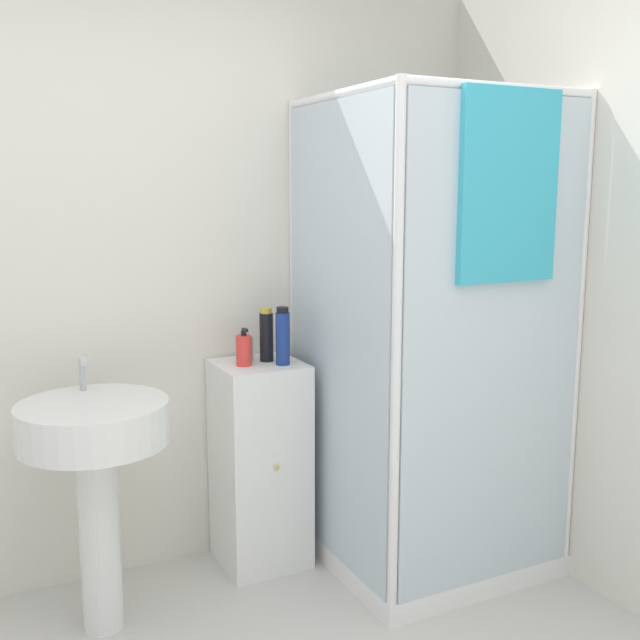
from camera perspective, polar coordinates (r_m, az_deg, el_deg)
wall_back at (r=3.13m, az=-15.82°, el=3.04°), size 6.40×0.06×2.50m
shower_enclosure at (r=3.22m, az=8.03°, el=-9.07°), size 0.89×0.92×1.98m
vanity_cabinet at (r=3.28m, az=-4.60°, el=-10.85°), size 0.35×0.37×0.89m
sink at (r=2.83m, az=-16.77°, el=-9.73°), size 0.53×0.53×1.00m
soap_dispenser at (r=3.10m, az=-5.82°, el=-2.28°), size 0.07×0.07×0.16m
shampoo_bottle_tall_black at (r=3.16m, az=-4.11°, el=-1.16°), size 0.06×0.06×0.23m
shampoo_bottle_blue at (r=3.09m, az=-2.86°, el=-1.28°), size 0.06×0.06×0.24m
lotion_bottle_white at (r=3.18m, az=-5.56°, el=-2.14°), size 0.05×0.05×0.14m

